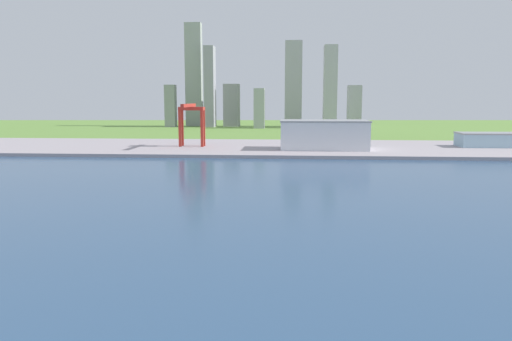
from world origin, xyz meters
The scene contains 7 objects.
ground_plane centered at (0.00, 300.00, 0.00)m, with size 2400.00×2400.00×0.00m, color olive.
water_bay centered at (0.00, 240.00, 0.07)m, with size 840.00×360.00×0.15m, color #2D4C70.
industrial_pier centered at (0.00, 490.00, 1.25)m, with size 840.00×140.00×2.50m, color #9F959B.
port_crane_red centered at (-62.14, 481.40, 28.08)m, with size 20.82×47.71×35.47m.
warehouse_main centered at (46.53, 468.53, 13.90)m, with size 68.81×37.00×22.76m.
warehouse_annex centered at (183.59, 498.60, 8.36)m, with size 48.69×26.71×11.67m.
distant_skyline centered at (-22.36, 831.44, 55.37)m, with size 293.09×71.77×155.85m.
Camera 1 is at (22.63, 68.37, 41.87)m, focal length 35.37 mm.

